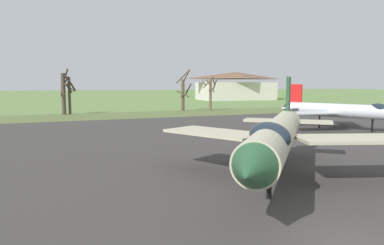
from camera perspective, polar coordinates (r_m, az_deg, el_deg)
The scene contains 9 objects.
asphalt_apron at distance 23.64m, azimuth -3.58°, elevation -5.14°, with size 87.17×50.06×0.05m, color #383533.
grass_verge_strip at distance 53.63m, azimuth -14.84°, elevation 0.97°, with size 147.17×12.00×0.06m, color #556535.
jet_fighter_front_left at distance 38.99m, azimuth 23.72°, elevation 1.75°, with size 11.46×13.83×4.65m.
jet_fighter_rear_center at distance 17.06m, azimuth 13.44°, elevation -2.05°, with size 12.59×13.33×5.10m.
bare_tree_left_of_center at distance 57.77m, azimuth -19.70°, elevation 4.67°, with size 2.22×2.88×7.07m.
bare_tree_center at distance 58.25m, azimuth -19.12°, elevation 4.22°, with size 2.15×2.52×5.75m.
bare_tree_right_of_center at distance 62.60m, azimuth -1.37°, elevation 4.89°, with size 3.16×3.22×7.34m.
bare_tree_far_right at distance 63.25m, azimuth 2.90°, elevation 5.03°, with size 2.65×2.61×6.08m.
visitor_building at distance 110.84m, azimuth 6.93°, elevation 5.77°, with size 23.89×16.27×8.48m.
Camera 1 is at (-7.79, -6.82, 4.62)m, focal length 33.35 mm.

